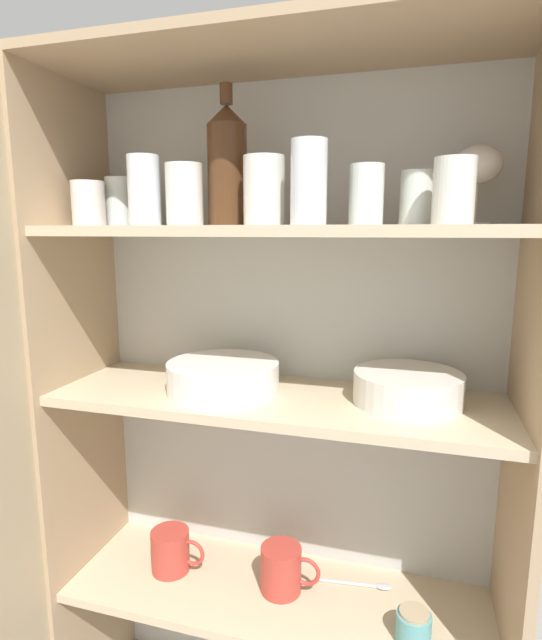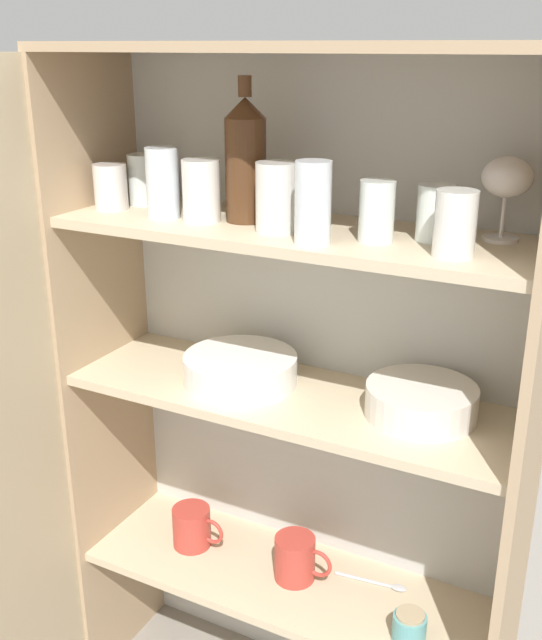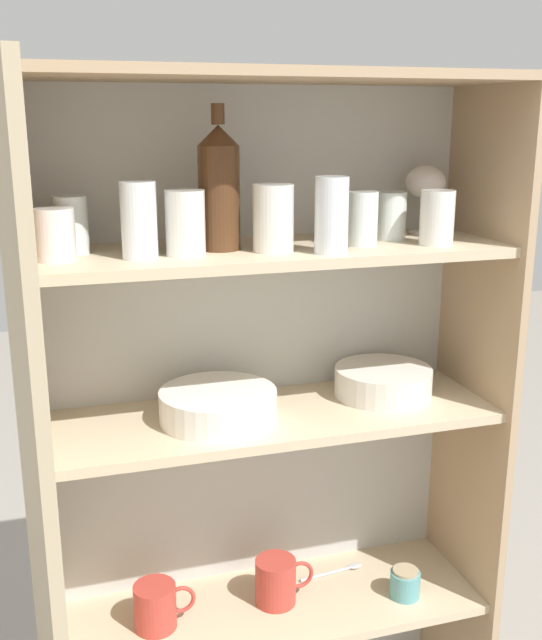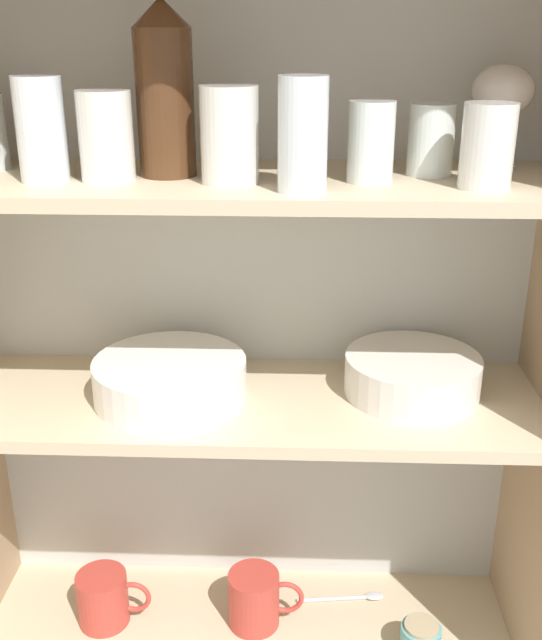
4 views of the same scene
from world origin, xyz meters
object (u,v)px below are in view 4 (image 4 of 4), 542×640
(wine_bottle, at_px, (165,88))
(coffee_mug_primary, at_px, (104,598))
(mixing_bowl_large, at_px, (412,373))
(plate_stack_white, at_px, (170,379))
(storage_jar, at_px, (420,640))

(wine_bottle, bearing_deg, coffee_mug_primary, -178.10)
(mixing_bowl_large, bearing_deg, coffee_mug_primary, -177.12)
(plate_stack_white, height_order, storage_jar, plate_stack_white)
(plate_stack_white, distance_m, coffee_mug_primary, 0.46)
(plate_stack_white, distance_m, mixing_bowl_large, 0.38)
(wine_bottle, height_order, storage_jar, wine_bottle)
(coffee_mug_primary, xyz_separation_m, storage_jar, (0.55, -0.06, -0.02))
(coffee_mug_primary, relative_size, storage_jar, 1.94)
(wine_bottle, xyz_separation_m, plate_stack_white, (-0.01, -0.01, -0.43))
(plate_stack_white, xyz_separation_m, mixing_bowl_large, (0.38, 0.03, 0.00))
(wine_bottle, distance_m, mixing_bowl_large, 0.56)
(wine_bottle, height_order, mixing_bowl_large, wine_bottle)
(wine_bottle, relative_size, storage_jar, 3.96)
(wine_bottle, xyz_separation_m, storage_jar, (0.40, -0.06, -0.89))
(mixing_bowl_large, xyz_separation_m, storage_jar, (0.03, -0.08, -0.46))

